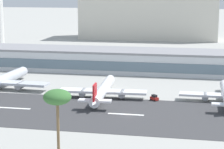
% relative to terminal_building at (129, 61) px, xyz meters
% --- Properties ---
extents(ground_plane, '(1400.00, 1400.00, 0.00)m').
position_rel_terminal_building_xyz_m(ground_plane, '(10.79, -74.51, -5.40)').
color(ground_plane, '#9E9E99').
extents(runway_strip, '(800.00, 40.20, 0.08)m').
position_rel_terminal_building_xyz_m(runway_strip, '(10.79, -73.57, -5.36)').
color(runway_strip, '#38383A').
rests_on(runway_strip, ground_plane).
extents(runway_centreline_dash_3, '(12.00, 1.20, 0.01)m').
position_rel_terminal_building_xyz_m(runway_centreline_dash_3, '(-29.04, -73.57, -5.31)').
color(runway_centreline_dash_3, white).
rests_on(runway_centreline_dash_3, runway_strip).
extents(runway_centreline_dash_4, '(12.00, 1.20, 0.01)m').
position_rel_terminal_building_xyz_m(runway_centreline_dash_4, '(10.06, -73.57, -5.31)').
color(runway_centreline_dash_4, white).
rests_on(runway_centreline_dash_4, runway_strip).
extents(terminal_building, '(218.44, 23.40, 10.79)m').
position_rel_terminal_building_xyz_m(terminal_building, '(0.00, 0.00, 0.00)').
color(terminal_building, silver).
rests_on(terminal_building, ground_plane).
extents(distant_hotel_block, '(107.44, 35.92, 47.43)m').
position_rel_terminal_building_xyz_m(distant_hotel_block, '(-5.75, 140.42, 18.32)').
color(distant_hotel_block, beige).
rests_on(distant_hotel_block, ground_plane).
extents(airliner_red_tail_gate_1, '(33.31, 43.44, 9.06)m').
position_rel_terminal_building_xyz_m(airliner_red_tail_gate_1, '(-1.89, -54.63, -2.51)').
color(airliner_red_tail_gate_1, white).
rests_on(airliner_red_tail_gate_1, ground_plane).
extents(service_baggage_tug_1, '(3.43, 3.35, 2.20)m').
position_rel_terminal_building_xyz_m(service_baggage_tug_1, '(17.51, -53.97, -4.35)').
color(service_baggage_tug_1, '#B2231E').
rests_on(service_baggage_tug_1, ground_plane).
extents(palm_tree_2, '(6.96, 6.96, 16.54)m').
position_rel_terminal_building_xyz_m(palm_tree_2, '(-1.16, -110.33, 8.94)').
color(palm_tree_2, brown).
rests_on(palm_tree_2, ground_plane).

